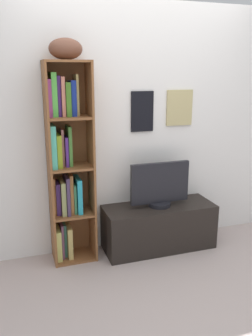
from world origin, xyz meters
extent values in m
cube|color=#AF9C97|center=(0.00, 0.00, -0.02)|extent=(5.20, 5.20, 0.04)
cube|color=silver|center=(0.00, 1.13, 1.18)|extent=(4.80, 0.06, 2.37)
cube|color=black|center=(0.04, 1.09, 1.36)|extent=(0.23, 0.02, 0.39)
cube|color=#94A0A7|center=(0.04, 1.09, 1.36)|extent=(0.18, 0.01, 0.34)
cube|color=tan|center=(0.44, 1.09, 1.39)|extent=(0.28, 0.02, 0.35)
cube|color=slate|center=(0.44, 1.09, 1.39)|extent=(0.23, 0.01, 0.30)
cube|color=brown|center=(-0.88, 0.95, 0.91)|extent=(0.02, 0.30, 1.83)
cube|color=brown|center=(-0.51, 0.95, 0.91)|extent=(0.02, 0.30, 1.83)
cube|color=brown|center=(-0.70, 1.10, 0.91)|extent=(0.40, 0.01, 1.83)
cube|color=brown|center=(-0.70, 0.95, 0.01)|extent=(0.36, 0.29, 0.02)
cube|color=brown|center=(-0.70, 0.95, 0.46)|extent=(0.36, 0.29, 0.02)
cube|color=brown|center=(-0.70, 0.95, 0.90)|extent=(0.36, 0.29, 0.02)
cube|color=brown|center=(-0.70, 0.95, 1.35)|extent=(0.36, 0.29, 0.02)
cube|color=brown|center=(-0.70, 0.95, 1.82)|extent=(0.36, 0.29, 0.02)
cube|color=#C8C867|center=(-0.84, 0.97, 0.17)|extent=(0.04, 0.23, 0.30)
cube|color=#71435E|center=(-0.80, 0.99, 0.19)|extent=(0.02, 0.19, 0.34)
cube|color=#43826A|center=(-0.78, 1.01, 0.18)|extent=(0.02, 0.16, 0.32)
cube|color=tan|center=(-0.74, 0.98, 0.17)|extent=(0.04, 0.22, 0.31)
cube|color=#A76838|center=(-0.86, 1.00, 0.64)|extent=(0.02, 0.17, 0.35)
cube|color=#402461|center=(-0.82, 0.99, 0.61)|extent=(0.04, 0.19, 0.30)
cube|color=#8A9058|center=(-0.78, 0.98, 0.62)|extent=(0.04, 0.23, 0.31)
cube|color=#3F304E|center=(-0.74, 0.97, 0.64)|extent=(0.03, 0.24, 0.35)
cube|color=#9B6230|center=(-0.70, 0.99, 0.65)|extent=(0.03, 0.20, 0.37)
cube|color=#34704A|center=(-0.68, 0.99, 0.60)|extent=(0.02, 0.21, 0.28)
cube|color=teal|center=(-0.64, 0.97, 0.63)|extent=(0.04, 0.23, 0.33)
cube|color=#4AB69D|center=(-0.84, 0.97, 1.10)|extent=(0.04, 0.24, 0.38)
cube|color=olive|center=(-0.79, 0.99, 1.06)|extent=(0.04, 0.21, 0.29)
cube|color=#A05F5B|center=(-0.76, 1.01, 1.08)|extent=(0.02, 0.15, 0.33)
cube|color=#482477|center=(-0.73, 1.00, 1.05)|extent=(0.03, 0.18, 0.26)
cube|color=#3E702D|center=(-0.69, 1.00, 1.09)|extent=(0.03, 0.18, 0.36)
cube|color=#89356E|center=(-0.85, 0.99, 1.52)|extent=(0.03, 0.21, 0.31)
cube|color=green|center=(-0.81, 0.99, 1.55)|extent=(0.04, 0.19, 0.37)
cube|color=#3A1C5E|center=(-0.77, 1.00, 1.53)|extent=(0.03, 0.18, 0.34)
cube|color=#C7745E|center=(-0.74, 0.99, 1.53)|extent=(0.03, 0.19, 0.33)
cube|color=#3C6D1E|center=(-0.70, 0.99, 1.50)|extent=(0.04, 0.21, 0.29)
cube|color=navy|center=(-0.65, 0.99, 1.51)|extent=(0.04, 0.19, 0.30)
cube|color=tan|center=(-0.61, 1.01, 1.54)|extent=(0.02, 0.16, 0.35)
ellipsoid|color=brown|center=(-0.70, 0.95, 1.92)|extent=(0.32, 0.23, 0.18)
cube|color=black|center=(0.16, 0.89, 0.22)|extent=(1.11, 0.42, 0.45)
cube|color=black|center=(0.16, 0.69, 0.22)|extent=(1.00, 0.01, 0.29)
cylinder|color=black|center=(0.16, 0.89, 0.47)|extent=(0.22, 0.22, 0.04)
cube|color=black|center=(0.16, 0.89, 0.69)|extent=(0.59, 0.04, 0.40)
cube|color=white|center=(0.16, 0.88, 0.69)|extent=(0.55, 0.01, 0.36)
camera|label=1|loc=(-1.18, -2.12, 1.74)|focal=37.84mm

